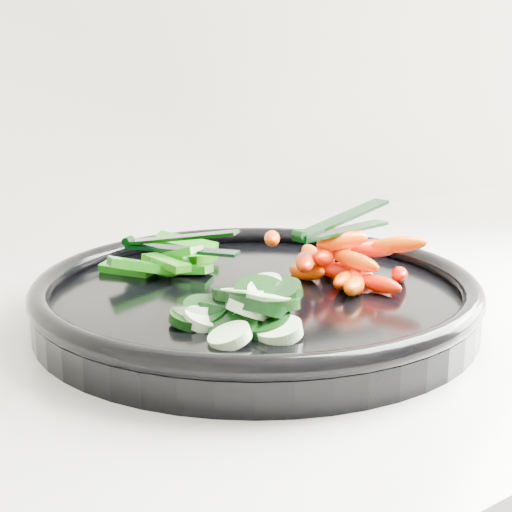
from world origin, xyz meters
TOP-DOWN VIEW (x-y plane):
  - veggie_tray at (-0.17, 1.68)m, footprint 0.45×0.45m
  - cucumber_pile at (-0.22, 1.63)m, footprint 0.11×0.12m
  - carrot_pile at (-0.08, 1.66)m, footprint 0.13×0.15m
  - pepper_pile at (-0.20, 1.78)m, footprint 0.13×0.11m
  - tong_carrot at (-0.08, 1.66)m, footprint 0.11×0.03m
  - tong_pepper at (-0.19, 1.77)m, footprint 0.08×0.10m

SIDE VIEW (x-z plane):
  - veggie_tray at x=-0.17m, z-range 0.93..0.97m
  - pepper_pile at x=-0.20m, z-range 0.94..0.98m
  - cucumber_pile at x=-0.22m, z-range 0.94..0.98m
  - carrot_pile at x=-0.08m, z-range 0.95..1.00m
  - tong_pepper at x=-0.19m, z-range 0.97..0.99m
  - tong_carrot at x=-0.08m, z-range 0.99..1.02m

